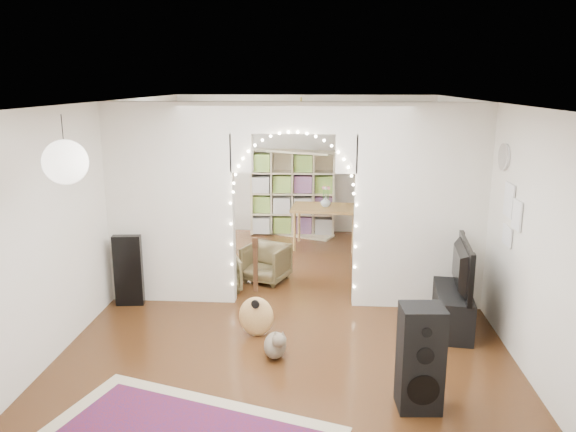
# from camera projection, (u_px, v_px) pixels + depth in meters

# --- Properties ---
(floor) EXTENTS (7.50, 7.50, 0.00)m
(floor) POSITION_uv_depth(u_px,v_px,m) (293.00, 301.00, 7.72)
(floor) COLOR black
(floor) RESTS_ON ground
(ceiling) EXTENTS (5.00, 7.50, 0.02)m
(ceiling) POSITION_uv_depth(u_px,v_px,m) (294.00, 102.00, 7.09)
(ceiling) COLOR white
(ceiling) RESTS_ON wall_back
(wall_back) EXTENTS (5.00, 0.02, 2.70)m
(wall_back) POSITION_uv_depth(u_px,v_px,m) (305.00, 165.00, 11.04)
(wall_back) COLOR silver
(wall_back) RESTS_ON floor
(wall_front) EXTENTS (5.00, 0.02, 2.70)m
(wall_front) POSITION_uv_depth(u_px,v_px,m) (261.00, 326.00, 3.77)
(wall_front) COLOR silver
(wall_front) RESTS_ON floor
(wall_left) EXTENTS (0.02, 7.50, 2.70)m
(wall_left) POSITION_uv_depth(u_px,v_px,m) (109.00, 203.00, 7.57)
(wall_left) COLOR silver
(wall_left) RESTS_ON floor
(wall_right) EXTENTS (0.02, 7.50, 2.70)m
(wall_right) POSITION_uv_depth(u_px,v_px,m) (487.00, 209.00, 7.24)
(wall_right) COLOR silver
(wall_right) RESTS_ON floor
(divider_wall) EXTENTS (5.00, 0.20, 2.70)m
(divider_wall) POSITION_uv_depth(u_px,v_px,m) (294.00, 200.00, 7.39)
(divider_wall) COLOR silver
(divider_wall) RESTS_ON floor
(fairy_lights) EXTENTS (1.64, 0.04, 1.60)m
(fairy_lights) POSITION_uv_depth(u_px,v_px,m) (293.00, 193.00, 7.23)
(fairy_lights) COLOR #FFEABF
(fairy_lights) RESTS_ON divider_wall
(window) EXTENTS (0.04, 1.20, 1.40)m
(window) POSITION_uv_depth(u_px,v_px,m) (151.00, 171.00, 9.28)
(window) COLOR white
(window) RESTS_ON wall_left
(wall_clock) EXTENTS (0.03, 0.31, 0.31)m
(wall_clock) POSITION_uv_depth(u_px,v_px,m) (504.00, 157.00, 6.49)
(wall_clock) COLOR white
(wall_clock) RESTS_ON wall_right
(picture_frames) EXTENTS (0.02, 0.50, 0.70)m
(picture_frames) POSITION_uv_depth(u_px,v_px,m) (511.00, 215.00, 6.24)
(picture_frames) COLOR white
(picture_frames) RESTS_ON wall_right
(paper_lantern) EXTENTS (0.40, 0.40, 0.40)m
(paper_lantern) POSITION_uv_depth(u_px,v_px,m) (65.00, 162.00, 4.99)
(paper_lantern) COLOR white
(paper_lantern) RESTS_ON ceiling
(ceiling_fan) EXTENTS (1.10, 1.10, 0.30)m
(ceiling_fan) POSITION_uv_depth(u_px,v_px,m) (301.00, 116.00, 9.10)
(ceiling_fan) COLOR gold
(ceiling_fan) RESTS_ON ceiling
(guitar_case) EXTENTS (0.38, 0.16, 0.97)m
(guitar_case) POSITION_uv_depth(u_px,v_px,m) (128.00, 271.00, 7.51)
(guitar_case) COLOR black
(guitar_case) RESTS_ON floor
(acoustic_guitar) EXTENTS (0.44, 0.29, 1.03)m
(acoustic_guitar) POSITION_uv_depth(u_px,v_px,m) (256.00, 301.00, 6.57)
(acoustic_guitar) COLOR #B9864A
(acoustic_guitar) RESTS_ON floor
(tabby_cat) EXTENTS (0.37, 0.57, 0.38)m
(tabby_cat) POSITION_uv_depth(u_px,v_px,m) (275.00, 345.00, 6.12)
(tabby_cat) COLOR brown
(tabby_cat) RESTS_ON floor
(floor_speaker) EXTENTS (0.41, 0.37, 1.00)m
(floor_speaker) POSITION_uv_depth(u_px,v_px,m) (420.00, 358.00, 5.10)
(floor_speaker) COLOR black
(floor_speaker) RESTS_ON floor
(media_console) EXTENTS (0.50, 1.04, 0.50)m
(media_console) POSITION_uv_depth(u_px,v_px,m) (452.00, 310.00, 6.80)
(media_console) COLOR black
(media_console) RESTS_ON floor
(tv) EXTENTS (0.25, 1.08, 0.62)m
(tv) POSITION_uv_depth(u_px,v_px,m) (456.00, 266.00, 6.67)
(tv) COLOR black
(tv) RESTS_ON media_console
(bookcase) EXTENTS (1.66, 1.01, 1.66)m
(bookcase) POSITION_uv_depth(u_px,v_px,m) (293.00, 193.00, 10.94)
(bookcase) COLOR beige
(bookcase) RESTS_ON floor
(dining_table) EXTENTS (1.26, 0.89, 0.76)m
(dining_table) POSITION_uv_depth(u_px,v_px,m) (325.00, 211.00, 10.10)
(dining_table) COLOR brown
(dining_table) RESTS_ON floor
(flower_vase) EXTENTS (0.20, 0.20, 0.19)m
(flower_vase) POSITION_uv_depth(u_px,v_px,m) (326.00, 201.00, 10.06)
(flower_vase) COLOR white
(flower_vase) RESTS_ON dining_table
(dining_chair_left) EXTENTS (0.68, 0.69, 0.49)m
(dining_chair_left) POSITION_uv_depth(u_px,v_px,m) (221.00, 274.00, 8.07)
(dining_chair_left) COLOR #4A3F25
(dining_chair_left) RESTS_ON floor
(dining_chair_right) EXTENTS (0.79, 0.80, 0.56)m
(dining_chair_right) POSITION_uv_depth(u_px,v_px,m) (266.00, 263.00, 8.45)
(dining_chair_right) COLOR #4A3F25
(dining_chair_right) RESTS_ON floor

